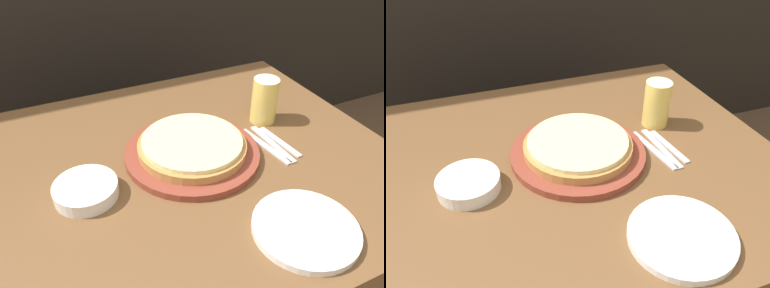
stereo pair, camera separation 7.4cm
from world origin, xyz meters
The scene contains 8 objects.
dining_table centered at (0.00, 0.00, 0.38)m, with size 1.23×0.98×0.76m.
pizza_on_board centered at (0.07, 0.01, 0.78)m, with size 0.37×0.37×0.06m.
beer_glass centered at (0.35, 0.09, 0.83)m, with size 0.08×0.08×0.14m.
dinner_plate centered at (0.17, -0.34, 0.76)m, with size 0.23×0.23×0.02m.
side_bowl centered at (-0.23, -0.03, 0.77)m, with size 0.15×0.15×0.04m.
fork centered at (0.27, -0.04, 0.76)m, with size 0.05×0.20×0.00m.
dinner_knife centered at (0.30, -0.04, 0.76)m, with size 0.02×0.20×0.00m.
spoon centered at (0.32, -0.04, 0.76)m, with size 0.04×0.17×0.00m.
Camera 1 is at (-0.28, -0.74, 1.38)m, focal length 35.00 mm.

